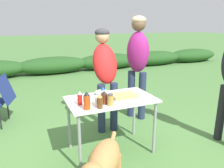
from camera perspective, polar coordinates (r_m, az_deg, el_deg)
ground_plane at (r=3.07m, az=-0.26°, el=-16.92°), size 60.00×60.00×0.00m
shrub_hedge at (r=7.63m, az=-15.11°, el=4.77°), size 14.40×0.90×0.56m
folding_table at (r=2.77m, az=-0.28°, el=-5.29°), size 1.10×0.64×0.74m
food_tray at (r=2.75m, az=3.02°, el=-3.21°), size 0.35×0.24×0.06m
plate_stack at (r=2.76m, az=-7.48°, el=-3.54°), size 0.22×0.22×0.02m
mixing_bowl at (r=2.89m, az=-2.64°, el=-2.18°), size 0.20×0.20×0.06m
paper_cup_stack at (r=2.51m, az=-3.62°, el=-4.44°), size 0.08×0.08×0.11m
mayo_bottle at (r=2.66m, az=-2.35°, el=-2.63°), size 0.07×0.07×0.17m
hot_sauce_bottle at (r=2.40m, az=-6.59°, el=-4.40°), size 0.08×0.08×0.21m
ketchup_bottle at (r=2.55m, az=-8.39°, el=-3.72°), size 0.06×0.06×0.16m
bbq_sauce_bottle at (r=2.55m, az=-2.05°, el=-3.60°), size 0.07×0.07×0.16m
spice_jar at (r=2.50m, az=-0.43°, el=-4.13°), size 0.07×0.07×0.14m
beer_bottle at (r=2.42m, az=-3.20°, el=-4.61°), size 0.06×0.06×0.16m
standing_person_in_red_jacket at (r=3.33m, az=-1.82°, el=3.99°), size 0.39×0.50×1.58m
standing_person_in_gray_fleece at (r=3.75m, az=6.72°, el=6.99°), size 0.46×0.49×1.77m
dog at (r=2.01m, az=-2.46°, el=-20.63°), size 0.61×0.79×0.69m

